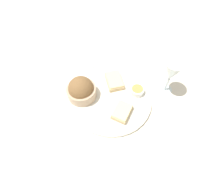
{
  "coord_description": "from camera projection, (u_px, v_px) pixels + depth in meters",
  "views": [
    {
      "loc": [
        -0.38,
        0.01,
        0.6
      ],
      "look_at": [
        0.0,
        0.0,
        0.03
      ],
      "focal_mm": 28.0,
      "sensor_mm": 36.0,
      "label": 1
    }
  ],
  "objects": [
    {
      "name": "sauce_ramekin",
      "position": [
        137.0,
        90.0,
        0.71
      ],
      "size": [
        0.06,
        0.06,
        0.03
      ],
      "color": "white",
      "rests_on": "dinner_plate"
    },
    {
      "name": "salad_bowl",
      "position": [
        81.0,
        90.0,
        0.68
      ],
      "size": [
        0.11,
        0.11,
        0.1
      ],
      "color": "tan",
      "rests_on": "dinner_plate"
    },
    {
      "name": "dinner_plate",
      "position": [
        112.0,
        100.0,
        0.71
      ],
      "size": [
        0.32,
        0.32,
        0.01
      ],
      "color": "silver",
      "rests_on": "ground_plane"
    },
    {
      "name": "napkin",
      "position": [
        80.0,
        61.0,
        0.83
      ],
      "size": [
        0.17,
        0.18,
        0.01
      ],
      "color": "white",
      "rests_on": "ground_plane"
    },
    {
      "name": "ground_plane",
      "position": [
        112.0,
        101.0,
        0.71
      ],
      "size": [
        4.0,
        4.0,
        0.0
      ],
      "primitive_type": "plane",
      "color": "beige"
    },
    {
      "name": "cheese_toast_far",
      "position": [
        122.0,
        112.0,
        0.65
      ],
      "size": [
        0.1,
        0.09,
        0.03
      ],
      "color": "#D1B27F",
      "rests_on": "dinner_plate"
    },
    {
      "name": "cheese_toast_near",
      "position": [
        114.0,
        81.0,
        0.74
      ],
      "size": [
        0.11,
        0.08,
        0.03
      ],
      "color": "#D1B27F",
      "rests_on": "dinner_plate"
    },
    {
      "name": "wine_glass",
      "position": [
        172.0,
        72.0,
        0.65
      ],
      "size": [
        0.08,
        0.08,
        0.16
      ],
      "color": "silver",
      "rests_on": "ground_plane"
    }
  ]
}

